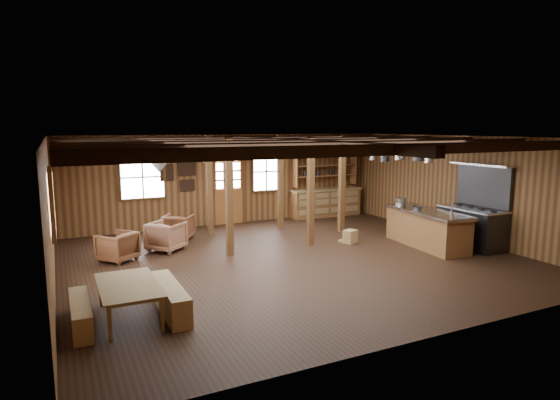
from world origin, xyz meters
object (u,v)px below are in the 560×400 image
(armchair_c, at_px, (166,236))
(armchair_a, at_px, (117,247))
(armchair_b, at_px, (178,227))
(kitchen_island, at_px, (427,228))
(commercial_range, at_px, (474,221))
(dining_table, at_px, (131,301))

(armchair_c, bearing_deg, armchair_a, 67.68)
(armchair_b, bearing_deg, kitchen_island, -179.17)
(armchair_c, bearing_deg, commercial_range, -155.71)
(commercial_range, height_order, armchair_a, commercial_range)
(kitchen_island, height_order, armchair_a, kitchen_island)
(armchair_b, relative_size, armchair_c, 0.96)
(commercial_range, bearing_deg, dining_table, -174.00)
(kitchen_island, height_order, armchair_b, kitchen_island)
(kitchen_island, xyz_separation_m, armchair_a, (-7.30, 2.03, -0.14))
(kitchen_island, height_order, dining_table, kitchen_island)
(commercial_range, bearing_deg, armchair_b, 148.59)
(commercial_range, height_order, armchair_c, commercial_range)
(armchair_a, distance_m, armchair_b, 2.27)
(dining_table, distance_m, armchair_a, 3.48)
(armchair_c, bearing_deg, kitchen_island, -154.91)
(kitchen_island, distance_m, armchair_c, 6.58)
(armchair_a, bearing_deg, kitchen_island, 125.90)
(kitchen_island, height_order, commercial_range, commercial_range)
(kitchen_island, bearing_deg, armchair_c, 162.73)
(dining_table, bearing_deg, armchair_b, -21.58)
(dining_table, bearing_deg, commercial_range, -83.93)
(kitchen_island, bearing_deg, armchair_a, 169.34)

